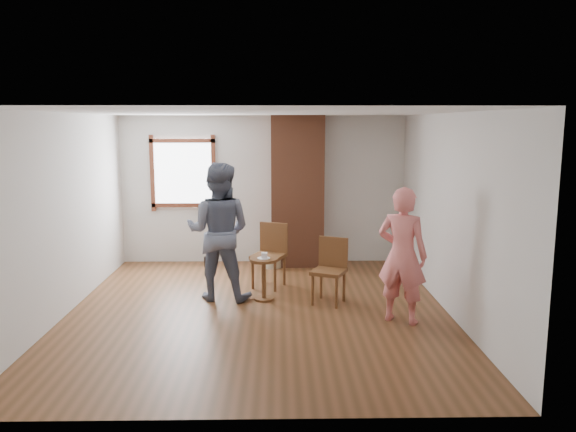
# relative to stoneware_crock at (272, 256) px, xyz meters

# --- Properties ---
(ground) EXTENTS (5.50, 5.50, 0.00)m
(ground) POSITION_rel_stoneware_crock_xyz_m (-0.17, -2.31, -0.21)
(ground) COLOR brown
(ground) RESTS_ON ground
(room_shell) EXTENTS (5.04, 5.52, 2.62)m
(room_shell) POSITION_rel_stoneware_crock_xyz_m (-0.22, -1.70, 1.60)
(room_shell) COLOR silver
(room_shell) RESTS_ON ground
(brick_chimney) EXTENTS (0.90, 0.50, 2.60)m
(brick_chimney) POSITION_rel_stoneware_crock_xyz_m (0.43, 0.19, 1.09)
(brick_chimney) COLOR brown
(brick_chimney) RESTS_ON ground
(stoneware_crock) EXTENTS (0.36, 0.36, 0.42)m
(stoneware_crock) POSITION_rel_stoneware_crock_xyz_m (0.00, 0.00, 0.00)
(stoneware_crock) COLOR tan
(stoneware_crock) RESTS_ON ground
(dark_pot) EXTENTS (0.22, 0.22, 0.17)m
(dark_pot) POSITION_rel_stoneware_crock_xyz_m (-1.11, 0.09, -0.13)
(dark_pot) COLOR black
(dark_pot) RESTS_ON ground
(dining_chair_left) EXTENTS (0.59, 0.59, 0.96)m
(dining_chair_left) POSITION_rel_stoneware_crock_xyz_m (-0.02, -1.11, 0.33)
(dining_chair_left) COLOR brown
(dining_chair_left) RESTS_ON ground
(dining_chair_right) EXTENTS (0.56, 0.56, 0.90)m
(dining_chair_right) POSITION_rel_stoneware_crock_xyz_m (0.82, -1.91, 0.30)
(dining_chair_right) COLOR brown
(dining_chair_right) RESTS_ON ground
(side_table) EXTENTS (0.40, 0.40, 0.60)m
(side_table) POSITION_rel_stoneware_crock_xyz_m (-0.10, -1.80, 0.19)
(side_table) COLOR brown
(side_table) RESTS_ON ground
(cake_plate) EXTENTS (0.18, 0.18, 0.01)m
(cake_plate) POSITION_rel_stoneware_crock_xyz_m (-0.10, -1.80, 0.40)
(cake_plate) COLOR white
(cake_plate) RESTS_ON side_table
(cake_slice) EXTENTS (0.08, 0.07, 0.06)m
(cake_slice) POSITION_rel_stoneware_crock_xyz_m (-0.09, -1.80, 0.43)
(cake_slice) COLOR white
(cake_slice) RESTS_ON cake_plate
(man) EXTENTS (1.05, 0.88, 1.93)m
(man) POSITION_rel_stoneware_crock_xyz_m (-0.73, -1.72, 0.76)
(man) COLOR #16203E
(man) RESTS_ON ground
(person_pink) EXTENTS (0.74, 0.66, 1.71)m
(person_pink) POSITION_rel_stoneware_crock_xyz_m (1.63, -2.71, 0.64)
(person_pink) COLOR #F87F7C
(person_pink) RESTS_ON ground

